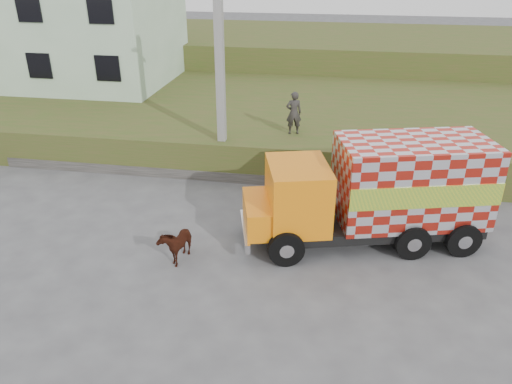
% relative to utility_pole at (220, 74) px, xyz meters
% --- Properties ---
extents(ground, '(120.00, 120.00, 0.00)m').
position_rel_utility_pole_xyz_m(ground, '(1.00, -4.60, -4.08)').
color(ground, '#474749').
rests_on(ground, ground).
extents(embankment, '(40.00, 12.00, 1.50)m').
position_rel_utility_pole_xyz_m(embankment, '(1.00, 5.40, -3.33)').
color(embankment, '#374F1A').
rests_on(embankment, ground).
extents(embankment_far, '(40.00, 12.00, 3.00)m').
position_rel_utility_pole_xyz_m(embankment_far, '(1.00, 17.40, -2.58)').
color(embankment_far, '#374F1A').
rests_on(embankment_far, ground).
extents(retaining_strip, '(16.00, 0.50, 0.40)m').
position_rel_utility_pole_xyz_m(retaining_strip, '(-1.00, -0.40, -3.88)').
color(retaining_strip, '#595651').
rests_on(retaining_strip, ground).
extents(building, '(10.00, 8.00, 6.00)m').
position_rel_utility_pole_xyz_m(building, '(-10.00, 8.40, 0.42)').
color(building, '#B7D3B4').
rests_on(building, embankment).
extents(utility_pole, '(1.20, 0.30, 8.00)m').
position_rel_utility_pole_xyz_m(utility_pole, '(0.00, 0.00, 0.00)').
color(utility_pole, gray).
rests_on(utility_pole, ground).
extents(cargo_truck, '(7.58, 4.06, 3.23)m').
position_rel_utility_pole_xyz_m(cargo_truck, '(5.72, -3.97, -2.41)').
color(cargo_truck, black).
rests_on(cargo_truck, ground).
extents(cow, '(0.79, 1.38, 1.10)m').
position_rel_utility_pole_xyz_m(cow, '(0.01, -6.02, -3.53)').
color(cow, black).
rests_on(cow, ground).
extents(pedestrian, '(0.71, 0.56, 1.71)m').
position_rel_utility_pole_xyz_m(pedestrian, '(2.63, 1.23, -1.72)').
color(pedestrian, '#302D2A').
rests_on(pedestrian, embankment).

